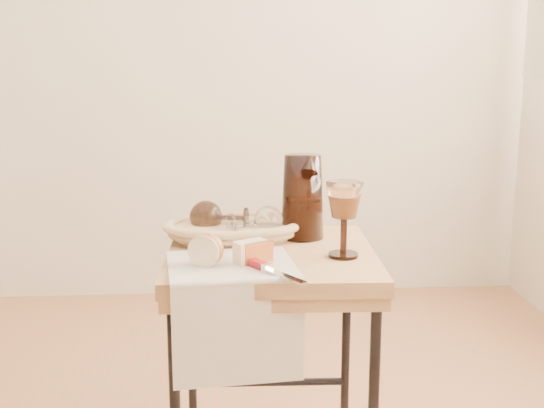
{
  "coord_description": "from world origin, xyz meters",
  "views": [
    {
      "loc": [
        0.43,
        -1.34,
        1.09
      ],
      "look_at": [
        0.54,
        0.25,
        0.75
      ],
      "focal_mm": 46.06,
      "sensor_mm": 36.0,
      "label": 1
    }
  ],
  "objects_px": {
    "side_table": "(271,372)",
    "bread_basket": "(234,231)",
    "table_knife": "(269,269)",
    "wine_goblet": "(344,219)",
    "tea_towel": "(231,265)",
    "goblet_lying_a": "(223,217)",
    "apple_half": "(207,249)",
    "pitcher": "(302,197)",
    "goblet_lying_b": "(253,222)"
  },
  "relations": [
    {
      "from": "bread_basket",
      "to": "goblet_lying_b",
      "type": "height_order",
      "value": "goblet_lying_b"
    },
    {
      "from": "goblet_lying_b",
      "to": "pitcher",
      "type": "height_order",
      "value": "pitcher"
    },
    {
      "from": "goblet_lying_b",
      "to": "table_knife",
      "type": "xyz_separation_m",
      "value": [
        0.02,
        -0.28,
        -0.04
      ]
    },
    {
      "from": "pitcher",
      "to": "tea_towel",
      "type": "bearing_deg",
      "value": -113.91
    },
    {
      "from": "wine_goblet",
      "to": "apple_half",
      "type": "distance_m",
      "value": 0.32
    },
    {
      "from": "tea_towel",
      "to": "wine_goblet",
      "type": "distance_m",
      "value": 0.28
    },
    {
      "from": "table_knife",
      "to": "wine_goblet",
      "type": "bearing_deg",
      "value": 91.14
    },
    {
      "from": "bread_basket",
      "to": "goblet_lying_a",
      "type": "bearing_deg",
      "value": 147.87
    },
    {
      "from": "side_table",
      "to": "pitcher",
      "type": "distance_m",
      "value": 0.45
    },
    {
      "from": "tea_towel",
      "to": "bread_basket",
      "type": "xyz_separation_m",
      "value": [
        0.01,
        0.23,
        0.02
      ]
    },
    {
      "from": "bread_basket",
      "to": "wine_goblet",
      "type": "height_order",
      "value": "wine_goblet"
    },
    {
      "from": "goblet_lying_a",
      "to": "apple_half",
      "type": "relative_size",
      "value": 1.76
    },
    {
      "from": "side_table",
      "to": "goblet_lying_a",
      "type": "xyz_separation_m",
      "value": [
        -0.12,
        0.13,
        0.37
      ]
    },
    {
      "from": "side_table",
      "to": "pitcher",
      "type": "xyz_separation_m",
      "value": [
        0.09,
        0.12,
        0.42
      ]
    },
    {
      "from": "table_knife",
      "to": "bread_basket",
      "type": "bearing_deg",
      "value": 159.27
    },
    {
      "from": "pitcher",
      "to": "table_knife",
      "type": "xyz_separation_m",
      "value": [
        -0.11,
        -0.31,
        -0.09
      ]
    },
    {
      "from": "pitcher",
      "to": "table_knife",
      "type": "distance_m",
      "value": 0.34
    },
    {
      "from": "side_table",
      "to": "bread_basket",
      "type": "height_order",
      "value": "bread_basket"
    },
    {
      "from": "pitcher",
      "to": "wine_goblet",
      "type": "distance_m",
      "value": 0.2
    },
    {
      "from": "goblet_lying_a",
      "to": "wine_goblet",
      "type": "height_order",
      "value": "wine_goblet"
    },
    {
      "from": "side_table",
      "to": "table_knife",
      "type": "distance_m",
      "value": 0.38
    },
    {
      "from": "tea_towel",
      "to": "goblet_lying_b",
      "type": "bearing_deg",
      "value": 69.03
    },
    {
      "from": "bread_basket",
      "to": "goblet_lying_b",
      "type": "bearing_deg",
      "value": -27.37
    },
    {
      "from": "goblet_lying_a",
      "to": "wine_goblet",
      "type": "xyz_separation_m",
      "value": [
        0.28,
        -0.19,
        0.04
      ]
    },
    {
      "from": "tea_towel",
      "to": "apple_half",
      "type": "distance_m",
      "value": 0.07
    },
    {
      "from": "bread_basket",
      "to": "pitcher",
      "type": "xyz_separation_m",
      "value": [
        0.18,
        0.01,
        0.09
      ]
    },
    {
      "from": "table_knife",
      "to": "apple_half",
      "type": "bearing_deg",
      "value": -149.81
    },
    {
      "from": "goblet_lying_a",
      "to": "apple_half",
      "type": "xyz_separation_m",
      "value": [
        -0.04,
        -0.25,
        -0.01
      ]
    },
    {
      "from": "bread_basket",
      "to": "tea_towel",
      "type": "bearing_deg",
      "value": -98.16
    },
    {
      "from": "side_table",
      "to": "bread_basket",
      "type": "distance_m",
      "value": 0.37
    },
    {
      "from": "tea_towel",
      "to": "side_table",
      "type": "bearing_deg",
      "value": 44.32
    },
    {
      "from": "goblet_lying_b",
      "to": "pitcher",
      "type": "xyz_separation_m",
      "value": [
        0.13,
        0.03,
        0.06
      ]
    },
    {
      "from": "wine_goblet",
      "to": "side_table",
      "type": "bearing_deg",
      "value": 159.65
    },
    {
      "from": "tea_towel",
      "to": "apple_half",
      "type": "bearing_deg",
      "value": 177.71
    },
    {
      "from": "goblet_lying_b",
      "to": "table_knife",
      "type": "relative_size",
      "value": 0.58
    },
    {
      "from": "wine_goblet",
      "to": "table_knife",
      "type": "height_order",
      "value": "wine_goblet"
    },
    {
      "from": "bread_basket",
      "to": "pitcher",
      "type": "bearing_deg",
      "value": -3.1
    },
    {
      "from": "bread_basket",
      "to": "table_knife",
      "type": "distance_m",
      "value": 0.31
    },
    {
      "from": "goblet_lying_a",
      "to": "wine_goblet",
      "type": "distance_m",
      "value": 0.34
    },
    {
      "from": "bread_basket",
      "to": "goblet_lying_a",
      "type": "relative_size",
      "value": 2.32
    },
    {
      "from": "goblet_lying_b",
      "to": "goblet_lying_a",
      "type": "bearing_deg",
      "value": 132.03
    },
    {
      "from": "apple_half",
      "to": "table_knife",
      "type": "height_order",
      "value": "apple_half"
    },
    {
      "from": "side_table",
      "to": "apple_half",
      "type": "relative_size",
      "value": 8.06
    },
    {
      "from": "apple_half",
      "to": "goblet_lying_a",
      "type": "bearing_deg",
      "value": 102.46
    },
    {
      "from": "tea_towel",
      "to": "goblet_lying_a",
      "type": "distance_m",
      "value": 0.25
    },
    {
      "from": "goblet_lying_a",
      "to": "table_knife",
      "type": "height_order",
      "value": "goblet_lying_a"
    },
    {
      "from": "pitcher",
      "to": "table_knife",
      "type": "bearing_deg",
      "value": -95.07
    },
    {
      "from": "bread_basket",
      "to": "table_knife",
      "type": "relative_size",
      "value": 1.53
    },
    {
      "from": "apple_half",
      "to": "table_knife",
      "type": "distance_m",
      "value": 0.15
    },
    {
      "from": "bread_basket",
      "to": "apple_half",
      "type": "distance_m",
      "value": 0.25
    }
  ]
}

